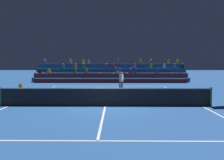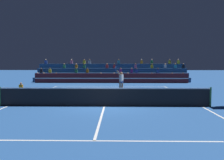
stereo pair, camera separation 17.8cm
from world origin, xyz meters
The scene contains 8 objects.
ground_plane centered at (0.00, 0.00, 0.00)m, with size 120.00×120.00×0.00m, color #285699.
court_lines centered at (0.00, 0.00, 0.00)m, with size 11.10×23.90×0.01m.
tennis_net centered at (0.00, 0.00, 0.54)m, with size 12.00×0.10×1.10m.
sponsor_banner_wall centered at (0.00, 16.00, 0.55)m, with size 18.00×0.26×1.10m.
bleacher_stand centered at (0.00, 19.17, 0.84)m, with size 19.12×3.80×2.83m.
ball_kid_courtside centered at (-7.05, 6.22, 0.33)m, with size 0.30×0.36×0.84m.
tennis_player centered at (1.03, 5.85, 0.98)m, with size 0.77×1.27×2.21m.
tennis_ball centered at (0.10, 9.70, 0.03)m, with size 0.07×0.07×0.07m, color #C6DB33.
Camera 1 is at (0.57, -14.64, 2.55)m, focal length 42.00 mm.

